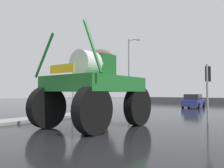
{
  "coord_description": "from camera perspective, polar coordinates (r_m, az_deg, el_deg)",
  "views": [
    {
      "loc": [
        6.99,
        -4.19,
        1.64
      ],
      "look_at": [
        -0.15,
        6.03,
        2.13
      ],
      "focal_mm": 37.26,
      "sensor_mm": 36.0,
      "label": 1
    }
  ],
  "objects": [
    {
      "name": "ground_plane",
      "position": [
        23.33,
        17.52,
        -6.17
      ],
      "size": [
        120.0,
        120.0,
        0.0
      ],
      "primitive_type": "plane",
      "color": "black"
    },
    {
      "name": "median_island",
      "position": [
        15.15,
        -17.92,
        -8.07
      ],
      "size": [
        1.67,
        10.03,
        0.15
      ],
      "primitive_type": "cube",
      "color": "gray",
      "rests_on": "ground"
    },
    {
      "name": "oversize_sprayer",
      "position": [
        11.4,
        -4.38,
        -1.27
      ],
      "size": [
        4.24,
        5.5,
        4.6
      ],
      "rotation": [
        0.0,
        0.0,
        1.53
      ],
      "color": "black",
      "rests_on": "ground"
    },
    {
      "name": "sedan_ahead",
      "position": [
        28.19,
        19.33,
        -4.0
      ],
      "size": [
        2.03,
        4.17,
        1.52
      ],
      "rotation": [
        0.0,
        0.0,
        1.62
      ],
      "color": "navy",
      "rests_on": "ground"
    },
    {
      "name": "traffic_signal_near_left",
      "position": [
        18.94,
        -9.24,
        1.94
      ],
      "size": [
        0.24,
        0.54,
        4.13
      ],
      "color": "gray",
      "rests_on": "ground"
    },
    {
      "name": "traffic_signal_near_right",
      "position": [
        13.9,
        22.47,
        0.83
      ],
      "size": [
        0.24,
        0.54,
        3.23
      ],
      "color": "gray",
      "rests_on": "ground"
    },
    {
      "name": "streetlight_far_left",
      "position": [
        30.07,
        4.36,
        3.72
      ],
      "size": [
        1.76,
        0.24,
        8.64
      ],
      "color": "gray",
      "rests_on": "ground"
    },
    {
      "name": "bare_tree_left",
      "position": [
        28.05,
        -2.99,
        4.95
      ],
      "size": [
        3.98,
        3.98,
        6.88
      ],
      "color": "#473828",
      "rests_on": "ground"
    },
    {
      "name": "roadside_barrier",
      "position": [
        40.67,
        25.09,
        -3.71
      ],
      "size": [
        30.34,
        0.24,
        0.9
      ],
      "primitive_type": "cube",
      "color": "#59595B",
      "rests_on": "ground"
    }
  ]
}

